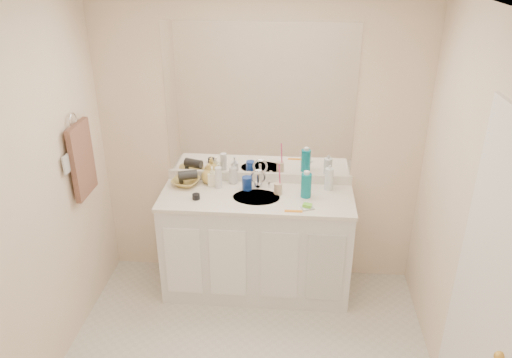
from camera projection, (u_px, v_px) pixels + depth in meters
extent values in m
cube|color=white|center=(238.00, 8.00, 2.33)|extent=(2.60, 2.60, 0.02)
cube|color=#FDE3C6|center=(259.00, 145.00, 4.01)|extent=(2.60, 0.02, 2.40)
cube|color=#FDE3C6|center=(23.00, 219.00, 2.94)|extent=(0.02, 2.60, 2.40)
cube|color=#FDE3C6|center=(476.00, 239.00, 2.74)|extent=(0.02, 2.60, 2.40)
cube|color=white|center=(257.00, 245.00, 4.10)|extent=(1.50, 0.55, 0.85)
cube|color=white|center=(257.00, 198.00, 3.91)|extent=(1.52, 0.57, 0.03)
cube|color=white|center=(259.00, 177.00, 4.12)|extent=(1.52, 0.03, 0.08)
cylinder|color=beige|center=(256.00, 198.00, 3.89)|extent=(0.37, 0.37, 0.02)
cylinder|color=silver|center=(258.00, 181.00, 4.02)|extent=(0.02, 0.02, 0.11)
cube|color=white|center=(259.00, 102.00, 3.85)|extent=(1.48, 0.01, 1.20)
cylinder|color=navy|center=(247.00, 183.00, 3.98)|extent=(0.09, 0.09, 0.11)
cylinder|color=#D0B493|center=(278.00, 188.00, 3.92)|extent=(0.07, 0.07, 0.09)
cylinder|color=#EC3E7C|center=(280.00, 176.00, 3.87)|extent=(0.03, 0.04, 0.22)
cylinder|color=#0B7A87|center=(306.00, 185.00, 3.85)|extent=(0.09, 0.09, 0.19)
cylinder|color=white|center=(329.00, 179.00, 3.97)|extent=(0.07, 0.07, 0.18)
cube|color=silver|center=(307.00, 208.00, 3.72)|extent=(0.11, 0.10, 0.01)
cube|color=#7BE838|center=(307.00, 205.00, 3.71)|extent=(0.07, 0.06, 0.02)
cube|color=orange|center=(293.00, 211.00, 3.68)|extent=(0.13, 0.03, 0.01)
cylinder|color=black|center=(196.00, 197.00, 3.85)|extent=(0.06, 0.06, 0.04)
cylinder|color=white|center=(218.00, 178.00, 4.00)|extent=(0.06, 0.06, 0.18)
imported|color=silver|center=(233.00, 172.00, 4.07)|extent=(0.09, 0.09, 0.19)
imported|color=#FFF9CF|center=(212.00, 176.00, 4.04)|extent=(0.08, 0.08, 0.16)
imported|color=#D8B554|center=(209.00, 173.00, 4.08)|extent=(0.13, 0.13, 0.17)
imported|color=tan|center=(186.00, 182.00, 4.07)|extent=(0.26, 0.26, 0.05)
cylinder|color=black|center=(188.00, 175.00, 4.04)|extent=(0.17, 0.12, 0.08)
torus|color=silver|center=(73.00, 120.00, 3.49)|extent=(0.01, 0.11, 0.11)
cube|color=brown|center=(82.00, 160.00, 3.61)|extent=(0.04, 0.32, 0.55)
cube|color=silver|center=(66.00, 164.00, 3.41)|extent=(0.01, 0.08, 0.13)
cube|color=white|center=(485.00, 303.00, 2.56)|extent=(0.02, 0.82, 2.00)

